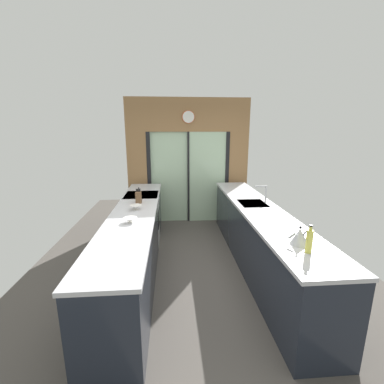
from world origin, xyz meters
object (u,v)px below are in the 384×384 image
at_px(oven_range, 143,219).
at_px(kettle, 300,236).
at_px(mixing_bowl_near, 130,220).
at_px(mixing_bowl_far, 136,207).
at_px(knife_block, 139,197).
at_px(soap_bottle, 309,241).

relative_size(oven_range, kettle, 3.52).
height_order(mixing_bowl_near, kettle, kettle).
bearing_deg(mixing_bowl_far, mixing_bowl_near, -90.00).
distance_m(mixing_bowl_far, kettle, 2.21).
distance_m(knife_block, soap_bottle, 2.55).
bearing_deg(knife_block, mixing_bowl_far, -90.01).
height_order(mixing_bowl_near, mixing_bowl_far, mixing_bowl_far).
distance_m(oven_range, mixing_bowl_far, 1.04).
relative_size(knife_block, kettle, 0.97).
xyz_separation_m(mixing_bowl_near, mixing_bowl_far, (-0.00, 0.52, 0.01)).
bearing_deg(mixing_bowl_near, oven_range, 90.74).
relative_size(oven_range, knife_block, 3.64).
bearing_deg(soap_bottle, mixing_bowl_far, 140.27).
bearing_deg(knife_block, soap_bottle, -45.73).
height_order(oven_range, knife_block, knife_block).
xyz_separation_m(mixing_bowl_near, soap_bottle, (1.78, -0.96, 0.08)).
relative_size(mixing_bowl_near, mixing_bowl_far, 0.97).
bearing_deg(mixing_bowl_far, oven_range, 91.16).
bearing_deg(knife_block, kettle, -42.73).
xyz_separation_m(mixing_bowl_near, kettle, (1.78, -0.78, 0.05)).
height_order(knife_block, kettle, knife_block).
xyz_separation_m(knife_block, kettle, (1.78, -1.65, -0.01)).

